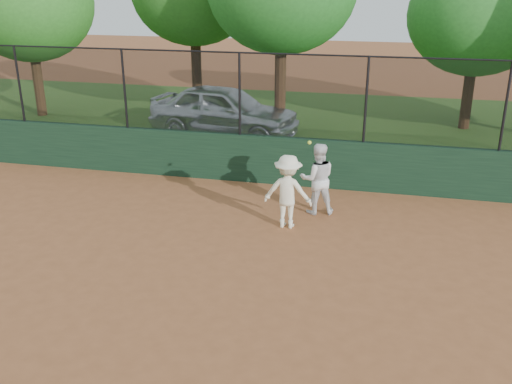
% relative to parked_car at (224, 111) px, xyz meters
% --- Properties ---
extents(ground, '(80.00, 80.00, 0.00)m').
position_rel_parked_car_xyz_m(ground, '(2.11, -10.08, -0.82)').
color(ground, '#9E5A33').
rests_on(ground, ground).
extents(back_wall, '(26.00, 0.20, 1.20)m').
position_rel_parked_car_xyz_m(back_wall, '(2.11, -4.08, -0.22)').
color(back_wall, '#183621').
rests_on(back_wall, ground).
extents(grass_strip, '(36.00, 12.00, 0.01)m').
position_rel_parked_car_xyz_m(grass_strip, '(2.11, 1.92, -0.82)').
color(grass_strip, '#2B5119').
rests_on(grass_strip, ground).
extents(parked_car, '(5.06, 2.67, 1.64)m').
position_rel_parked_car_xyz_m(parked_car, '(0.00, 0.00, 0.00)').
color(parked_car, silver).
rests_on(parked_car, ground).
extents(player_second, '(0.90, 0.79, 1.57)m').
position_rel_parked_car_xyz_m(player_second, '(3.75, -5.73, -0.04)').
color(player_second, white).
rests_on(player_second, ground).
extents(player_main, '(1.01, 0.70, 1.97)m').
position_rel_parked_car_xyz_m(player_main, '(3.27, -6.60, -0.05)').
color(player_main, white).
rests_on(player_main, ground).
extents(fence_assembly, '(26.00, 0.06, 2.00)m').
position_rel_parked_car_xyz_m(fence_assembly, '(2.08, -4.08, 1.41)').
color(fence_assembly, black).
rests_on(fence_assembly, back_wall).
extents(tree_0, '(4.63, 4.21, 5.96)m').
position_rel_parked_car_xyz_m(tree_0, '(-7.44, 1.26, 3.13)').
color(tree_0, '#4E321C').
rests_on(tree_0, ground).
extents(tree_3, '(4.43, 4.02, 5.60)m').
position_rel_parked_car_xyz_m(tree_3, '(7.66, 2.78, 2.85)').
color(tree_3, '#432916').
rests_on(tree_3, ground).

